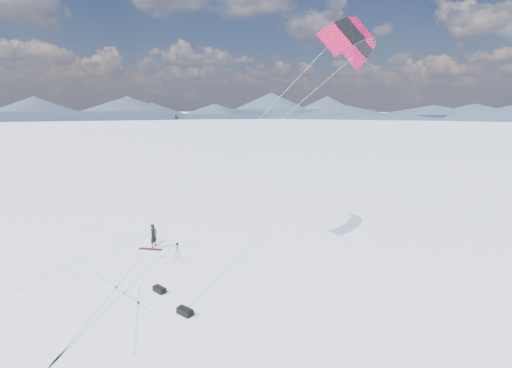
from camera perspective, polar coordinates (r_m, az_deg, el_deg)
The scene contains 9 objects.
ground at distance 23.21m, azimuth -15.73°, elevation -12.52°, with size 1800.00×1800.00×0.00m, color white.
horizon_hills at distance 21.91m, azimuth -16.31°, elevation -2.78°, with size 704.00×705.94×9.52m.
snow_tracks at distance 23.15m, azimuth -18.03°, elevation -12.72°, with size 17.62×14.39×0.01m.
snowkiter at distance 26.65m, azimuth -15.37°, elevation -9.30°, with size 0.59×0.39×1.63m, color black.
snowboard at distance 26.24m, azimuth -15.93°, elevation -9.61°, with size 1.62×0.30×0.04m, color maroon.
tripod at distance 23.50m, azimuth -11.99°, elevation -9.89°, with size 0.58×0.58×1.25m.
gear_bag_a at distance 20.46m, azimuth -14.64°, elevation -15.42°, with size 0.78×0.48×0.33m.
gear_bag_b at distance 18.28m, azimuth -10.88°, elevation -18.68°, with size 0.83×0.49×0.36m.
power_kite at distance 19.76m, azimuth 14.88°, elevation 20.50°, with size 14.00×6.23×12.29m.
Camera 1 is at (15.40, -14.67, 9.31)m, focal length 26.00 mm.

